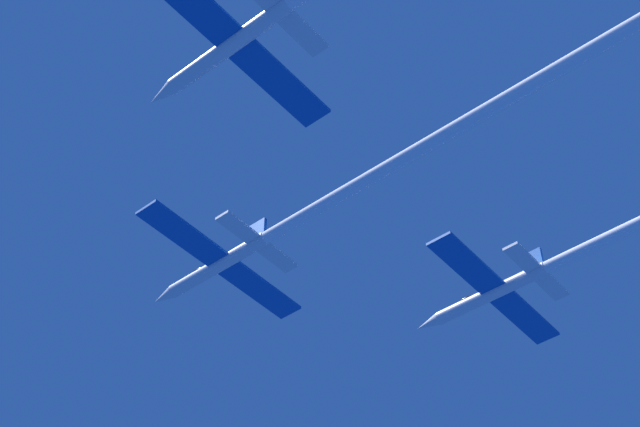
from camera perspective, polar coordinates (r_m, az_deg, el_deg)
jet_lead at (r=82.87m, az=4.38°, el=2.95°), size 19.78×69.32×3.28m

